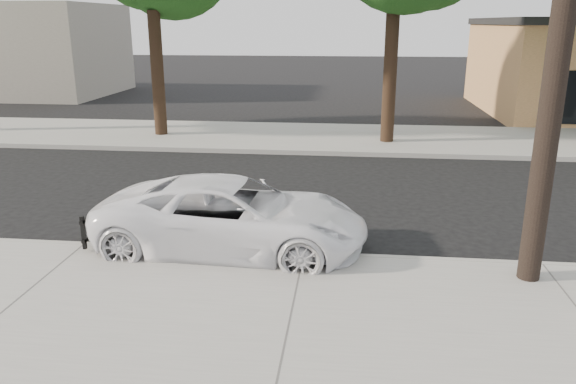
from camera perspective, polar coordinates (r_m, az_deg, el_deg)
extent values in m
plane|color=black|center=(11.86, 2.44, -2.89)|extent=(120.00, 120.00, 0.00)
cube|color=gray|center=(7.92, 0.25, -12.90)|extent=(90.00, 4.40, 0.15)
cube|color=gray|center=(20.04, 4.11, 5.52)|extent=(90.00, 5.00, 0.15)
cube|color=#9E9B93|center=(9.88, 1.60, -6.58)|extent=(90.00, 0.12, 0.16)
cylinder|color=black|center=(20.54, -13.11, 11.61)|extent=(0.44, 0.44, 4.25)
cylinder|color=black|center=(19.04, 10.35, 12.14)|extent=(0.44, 0.44, 4.75)
imported|color=white|center=(10.12, -5.62, -2.47)|extent=(4.93, 2.45, 1.34)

